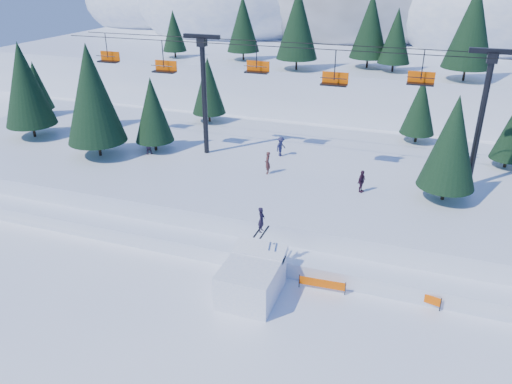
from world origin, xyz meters
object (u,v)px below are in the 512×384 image
(chairlift, at_px, (320,85))
(banner_far, at_px, (416,295))
(jump_kicker, at_px, (251,279))
(banner_near, at_px, (322,284))

(chairlift, distance_m, banner_far, 18.12)
(jump_kicker, relative_size, banner_far, 1.87)
(banner_near, bearing_deg, chairlift, 105.44)
(jump_kicker, height_order, banner_near, jump_kicker)
(chairlift, xyz_separation_m, banner_near, (3.76, -13.62, -8.78))
(jump_kicker, height_order, chairlift, chairlift)
(chairlift, height_order, banner_near, chairlift)
(chairlift, bearing_deg, jump_kicker, -90.40)
(chairlift, xyz_separation_m, banner_far, (9.18, -12.92, -8.78))
(banner_far, bearing_deg, banner_near, -172.60)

